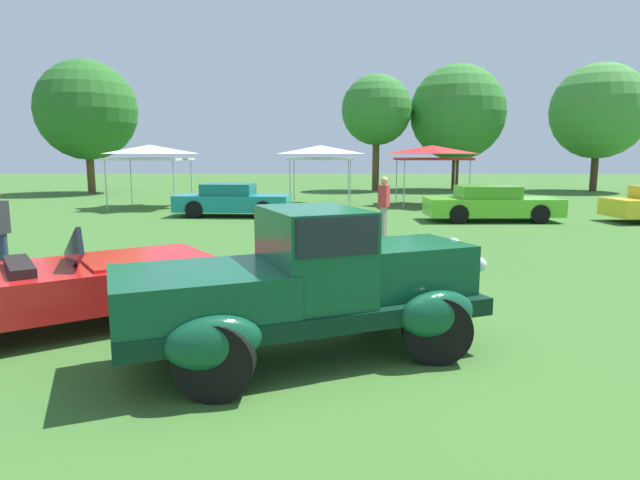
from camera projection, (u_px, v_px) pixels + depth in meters
ground_plane at (331, 348)px, 6.41m from camera, size 120.00×120.00×0.00m
feature_pickup_truck at (307, 283)px, 6.05m from camera, size 4.34×2.99×1.70m
neighbor_convertible at (65, 285)px, 7.13m from camera, size 4.39×3.78×1.40m
show_car_teal at (232, 200)px, 20.13m from camera, size 4.28×1.87×1.22m
show_car_lime at (491, 204)px, 18.65m from camera, size 4.59×1.85×1.22m
spectator_by_row at (384, 205)px, 14.84m from camera, size 0.36×0.46×1.69m
canopy_tent_left_field at (150, 152)px, 23.14m from camera, size 3.11×3.11×2.71m
canopy_tent_center_field at (321, 152)px, 24.49m from camera, size 2.93×2.93×2.71m
canopy_tent_right_field at (432, 152)px, 24.29m from camera, size 3.12×3.12×2.71m
treeline_far_left at (87, 110)px, 31.41m from camera, size 5.77×5.77×7.74m
treeline_mid_left at (377, 110)px, 33.86m from camera, size 4.41×4.41×7.29m
treeline_center at (457, 113)px, 34.52m from camera, size 6.09×6.09×8.00m
treeline_mid_right at (599, 111)px, 33.26m from camera, size 5.84×5.84×7.88m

